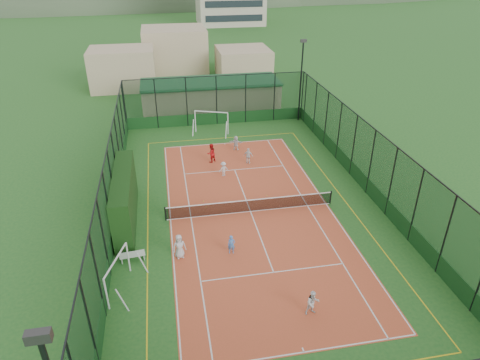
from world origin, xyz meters
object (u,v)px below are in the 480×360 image
object	(u,v)px
futsal_goal_far	(211,122)
futsal_goal_near	(118,275)
child_far_right	(248,156)
child_far_back	(236,143)
child_far_left	(223,169)
child_near_mid	(231,245)
white_bench	(133,255)
floodlight_ne	(301,81)
child_near_right	(313,303)
clubhouse	(211,95)
coach	(211,153)
child_near_left	(179,246)

from	to	relation	value
futsal_goal_far	futsal_goal_near	bearing A→B (deg)	-89.47
futsal_goal_far	child_far_right	xyz separation A→B (m)	(2.19, -7.28, -0.38)
child_far_back	child_far_left	bearing A→B (deg)	88.44
child_near_mid	child_far_right	bearing A→B (deg)	78.42
white_bench	child_near_mid	bearing A→B (deg)	-8.76
floodlight_ne	futsal_goal_far	world-z (taller)	floodlight_ne
futsal_goal_near	futsal_goal_far	xyz separation A→B (m)	(7.56, 20.84, 0.11)
white_bench	child_near_mid	xyz separation A→B (m)	(5.76, -0.33, 0.21)
futsal_goal_far	child_near_right	distance (m)	24.46
floodlight_ne	child_far_right	bearing A→B (deg)	-128.24
white_bench	child_far_left	world-z (taller)	child_far_left
child_far_right	futsal_goal_far	bearing A→B (deg)	-49.94
clubhouse	child_far_right	distance (m)	14.70
white_bench	coach	xyz separation A→B (m)	(6.11, 12.15, 0.42)
child_near_mid	child_far_left	distance (m)	9.84
clubhouse	child_far_left	xyz separation A→B (m)	(-1.05, -16.44, -0.96)
coach	futsal_goal_near	bearing A→B (deg)	30.32
floodlight_ne	child_near_left	xyz separation A→B (m)	(-13.68, -20.67, -3.34)
white_bench	futsal_goal_far	bearing A→B (deg)	63.95
clubhouse	white_bench	xyz separation A→B (m)	(-7.80, -25.91, -1.17)
clubhouse	child_far_left	size ratio (longest dim) A/B	12.50
child_near_right	child_far_right	world-z (taller)	child_near_right
clubhouse	coach	world-z (taller)	clubhouse
futsal_goal_far	child_near_right	size ratio (longest dim) A/B	2.41
floodlight_ne	white_bench	bearing A→B (deg)	-128.65
child_near_right	child_far_right	size ratio (longest dim) A/B	1.01
futsal_goal_far	coach	bearing A→B (deg)	-77.04
floodlight_ne	child_near_right	xyz separation A→B (m)	(-7.49, -26.31, -3.42)
child_far_right	child_far_back	world-z (taller)	child_far_right
child_near_right	child_far_back	distance (m)	20.00
child_near_right	child_far_right	xyz separation A→B (m)	(0.24, 17.10, -0.01)
child_near_right	child_far_right	distance (m)	17.10
clubhouse	child_near_right	size ratio (longest dim) A/B	10.88
child_near_left	child_near_right	distance (m)	8.37
futsal_goal_far	child_far_back	size ratio (longest dim) A/B	2.55
child_far_right	child_near_right	bearing A→B (deg)	112.54
futsal_goal_near	child_near_mid	size ratio (longest dim) A/B	2.51
futsal_goal_near	child_near_mid	distance (m)	6.66
floodlight_ne	coach	distance (m)	13.66
futsal_goal_near	child_far_back	xyz separation A→B (m)	(9.19, 16.45, -0.31)
coach	child_near_right	bearing A→B (deg)	64.16
futsal_goal_near	child_near_left	bearing A→B (deg)	-39.16
clubhouse	child_far_right	bearing A→B (deg)	-84.75
floodlight_ne	child_near_left	distance (m)	25.01
floodlight_ne	white_bench	world-z (taller)	floodlight_ne
child_far_right	coach	world-z (taller)	coach
floodlight_ne	child_far_left	world-z (taller)	floodlight_ne
child_far_right	white_bench	bearing A→B (deg)	74.35
futsal_goal_far	child_near_mid	world-z (taller)	futsal_goal_far
child_near_mid	child_far_left	size ratio (longest dim) A/B	0.99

